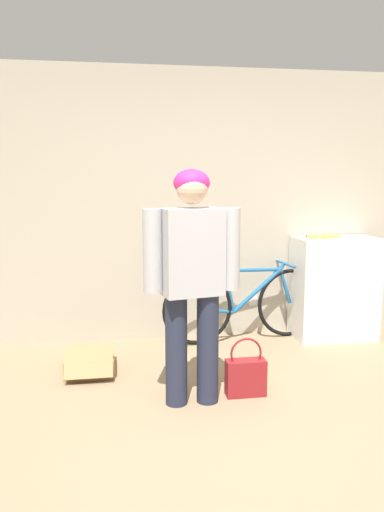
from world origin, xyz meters
The scene contains 8 objects.
ground_plane centered at (0.00, 0.00, 0.00)m, with size 14.00×14.00×0.00m, color #937A5B.
wall_back centered at (0.00, 2.33, 1.30)m, with size 8.00×0.07×2.60m.
side_shelf centered at (1.30, 2.05, 0.50)m, with size 0.79×0.45×1.00m.
person centered at (-0.31, 0.83, 0.96)m, with size 0.67×0.31×1.64m.
bicycle centered at (0.41, 2.09, 0.37)m, with size 1.64×0.46×0.76m.
banana centered at (1.15, 2.01, 1.02)m, with size 0.36×0.10×0.04m.
handbag centered at (0.09, 0.88, 0.15)m, with size 0.29×0.12×0.44m.
cardboard_box centered at (-1.05, 1.53, 0.08)m, with size 0.40×0.51×0.24m.
Camera 1 is at (-0.84, -2.47, 1.60)m, focal length 35.00 mm.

